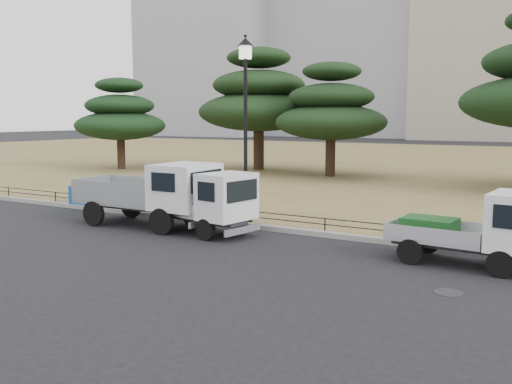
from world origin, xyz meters
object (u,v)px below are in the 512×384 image
Objects in this scene: truck_kei_front at (205,203)px; tarp_pile at (94,193)px; truck_large at (153,191)px; street_lamp at (245,99)px; truck_kei_rear at (477,229)px.

tarp_pile is (-6.83, 1.92, -0.40)m from truck_kei_front.
street_lamp reaches higher than truck_large.
truck_kei_rear is at bearing -12.08° from street_lamp.
truck_kei_front is (2.12, -0.04, -0.22)m from truck_large.
street_lamp reaches higher than truck_kei_rear.
truck_kei_rear is at bearing 10.12° from truck_kei_front.
tarp_pile is at bearing 157.61° from truck_large.
street_lamp is 8.11m from tarp_pile.
truck_kei_front reaches higher than tarp_pile.
street_lamp is (2.54, 1.66, 3.00)m from truck_large.
truck_kei_rear is 14.90m from tarp_pile.
truck_large reaches higher than truck_kei_front.
truck_kei_rear is 8.36m from street_lamp.
street_lamp is (-7.53, 1.61, 3.25)m from truck_kei_rear.
truck_large reaches higher than tarp_pile.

